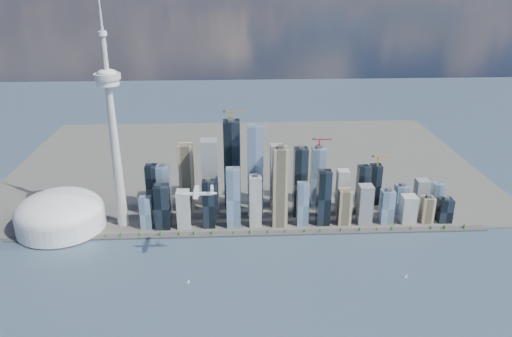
{
  "coord_description": "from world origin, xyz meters",
  "views": [
    {
      "loc": [
        -35.54,
        -755.53,
        561.91
      ],
      "look_at": [
        13.05,
        260.0,
        158.65
      ],
      "focal_mm": 35.0,
      "sensor_mm": 36.0,
      "label": 1
    }
  ],
  "objects_px": {
    "airplane": "(198,193)",
    "sailboat_east": "(406,276)",
    "sailboat_west": "(188,282)",
    "dome_stadium": "(60,213)",
    "needle_tower": "(113,130)"
  },
  "relations": [
    {
      "from": "airplane",
      "to": "sailboat_east",
      "type": "relative_size",
      "value": 8.28
    },
    {
      "from": "needle_tower",
      "to": "airplane",
      "type": "bearing_deg",
      "value": -43.02
    },
    {
      "from": "needle_tower",
      "to": "sailboat_west",
      "type": "height_order",
      "value": "needle_tower"
    },
    {
      "from": "needle_tower",
      "to": "dome_stadium",
      "type": "relative_size",
      "value": 2.75
    },
    {
      "from": "dome_stadium",
      "to": "airplane",
      "type": "distance_m",
      "value": 395.11
    },
    {
      "from": "dome_stadium",
      "to": "sailboat_east",
      "type": "distance_m",
      "value": 777.98
    },
    {
      "from": "needle_tower",
      "to": "sailboat_east",
      "type": "xyz_separation_m",
      "value": [
        600.01,
        -247.26,
        -233.03
      ]
    },
    {
      "from": "sailboat_west",
      "to": "dome_stadium",
      "type": "bearing_deg",
      "value": 118.67
    },
    {
      "from": "needle_tower",
      "to": "dome_stadium",
      "type": "distance_m",
      "value": 241.4
    },
    {
      "from": "sailboat_west",
      "to": "sailboat_east",
      "type": "distance_m",
      "value": 427.19
    },
    {
      "from": "airplane",
      "to": "dome_stadium",
      "type": "bearing_deg",
      "value": 151.68
    },
    {
      "from": "needle_tower",
      "to": "sailboat_east",
      "type": "height_order",
      "value": "needle_tower"
    },
    {
      "from": "needle_tower",
      "to": "sailboat_west",
      "type": "bearing_deg",
      "value": -54.77
    },
    {
      "from": "airplane",
      "to": "sailboat_east",
      "type": "xyz_separation_m",
      "value": [
        405.48,
        -65.7,
        -158.18
      ]
    },
    {
      "from": "airplane",
      "to": "sailboat_east",
      "type": "bearing_deg",
      "value": -10.37
    }
  ]
}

